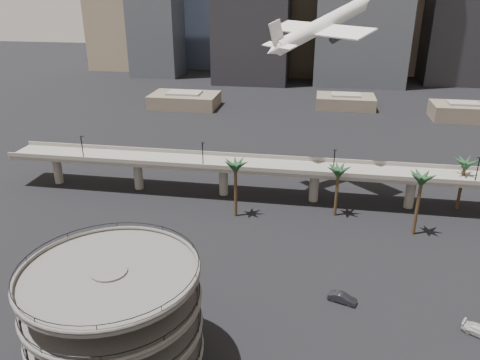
% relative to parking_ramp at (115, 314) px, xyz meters
% --- Properties ---
extents(parking_ramp, '(22.20, 22.20, 17.35)m').
position_rel_parking_ramp_xyz_m(parking_ramp, '(0.00, 0.00, 0.00)').
color(parking_ramp, '#514E4B').
rests_on(parking_ramp, ground).
extents(overpass, '(130.00, 9.30, 14.70)m').
position_rel_parking_ramp_xyz_m(overpass, '(13.00, 59.00, -2.50)').
color(overpass, gray).
rests_on(overpass, ground).
extents(palm_trees, '(54.40, 18.40, 14.00)m').
position_rel_parking_ramp_xyz_m(palm_trees, '(34.48, 51.47, 1.46)').
color(palm_trees, '#47361E').
rests_on(palm_trees, ground).
extents(low_buildings, '(135.00, 27.50, 6.80)m').
position_rel_parking_ramp_xyz_m(low_buildings, '(19.89, 146.30, -6.97)').
color(low_buildings, brown).
rests_on(low_buildings, ground).
extents(airborne_jet, '(26.07, 25.97, 13.49)m').
position_rel_parking_ramp_xyz_m(airborne_jet, '(23.20, 71.22, 29.24)').
color(airborne_jet, white).
rests_on(airborne_jet, ground).
extents(car_a, '(4.77, 2.86, 1.52)m').
position_rel_parking_ramp_xyz_m(car_a, '(3.95, 18.98, -9.08)').
color(car_a, red).
rests_on(car_a, ground).
extents(car_b, '(4.95, 3.01, 1.54)m').
position_rel_parking_ramp_xyz_m(car_b, '(29.61, 20.44, -9.07)').
color(car_b, black).
rests_on(car_b, ground).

